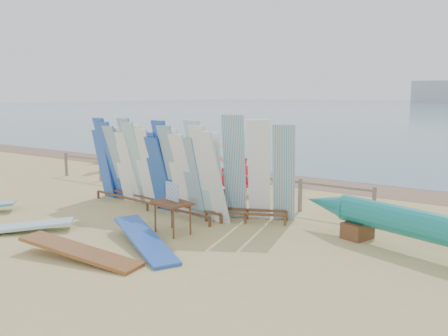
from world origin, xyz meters
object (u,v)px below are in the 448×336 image
Objects in this scene: flat_board_d at (145,248)px; beach_chair_right at (247,187)px; outrigger_canoe at (436,231)px; beachgoer_1 at (131,147)px; beachgoer_0 at (106,151)px; beachgoer_4 at (169,161)px; vendor_table at (173,216)px; beachgoer_extra_1 at (107,144)px; beach_chair_left at (187,182)px; beachgoer_3 at (214,162)px; beachgoer_6 at (237,170)px; stroller at (235,180)px; side_surfboard_rack at (247,173)px; flat_board_c at (80,259)px; flat_board_b at (12,232)px; main_surfboard_rack at (152,169)px; beachgoer_2 at (168,162)px.

flat_board_d is 2.92× the size of beach_chair_right.
beachgoer_1 reaches higher than outrigger_canoe.
beachgoer_1 reaches higher than flat_board_d.
beachgoer_4 is at bearing 127.94° from beachgoer_0.
vendor_table is 0.72× the size of beachgoer_extra_1.
beach_chair_left is 0.56× the size of beachgoer_3.
beachgoer_6 is (-1.39, 5.61, 0.78)m from flat_board_d.
outrigger_canoe is at bearing 1.13° from beach_chair_left.
stroller is at bearing 120.09° from vendor_table.
beachgoer_0 is at bearing 169.74° from stroller.
beachgoer_0 reaches higher than beach_chair_left.
stroller is at bearing 9.88° from beachgoer_extra_1.
beachgoer_0 is 0.90× the size of beachgoer_1.
flat_board_d is 1.65× the size of beachgoer_0.
beachgoer_1 is at bearing 128.60° from side_surfboard_rack.
beach_chair_left is at bearing 156.41° from beach_chair_right.
beachgoer_3 is (-1.53, 0.98, 0.34)m from stroller.
side_surfboard_rack is at bearing -54.34° from stroller.
beachgoer_1 reaches higher than stroller.
flat_board_c is 2.92× the size of beach_chair_right.
beachgoer_3 is (0.34, 7.47, 0.79)m from flat_board_b.
flat_board_c reaches higher than flat_board_b.
beachgoer_3 reaches higher than outrigger_canoe.
flat_board_b is at bearing 34.84° from beachgoer_3.
beachgoer_0 reaches higher than outrigger_canoe.
main_surfboard_rack is 7.25m from outrigger_canoe.
beach_chair_right reaches higher than flat_board_b.
beachgoer_1 reaches higher than flat_board_c.
outrigger_canoe is 6.73m from beach_chair_right.
beach_chair_left reaches higher than flat_board_c.
flat_board_d is (2.12, -2.51, -1.14)m from main_surfboard_rack.
beachgoer_6 reaches higher than beach_chair_right.
beachgoer_6 is at bearing 119.47° from vendor_table.
beachgoer_extra_1 is (-9.51, 2.79, 0.55)m from beach_chair_right.
beach_chair_right is (-1.59, 2.55, -0.95)m from side_surfboard_rack.
beachgoer_3 is 5.36m from beachgoer_1.
side_surfboard_rack is at bearing -91.24° from beach_chair_right.
beachgoer_3 is 7.72m from beachgoer_extra_1.
flat_board_c is at bearing -85.72° from stroller.
beachgoer_3 is (-3.60, 3.55, -0.43)m from side_surfboard_rack.
beachgoer_extra_1 is at bearing -65.92° from beachgoer_3.
main_surfboard_rack is at bearing -51.80° from beach_chair_left.
beachgoer_3 reaches higher than flat_board_d.
flat_board_b is 2.92× the size of beach_chair_right.
beachgoer_extra_1 is 0.99× the size of beachgoer_4.
beachgoer_2 is (-4.83, 2.53, -0.41)m from side_surfboard_rack.
side_surfboard_rack is 2.27× the size of vendor_table.
beachgoer_2 is at bearing 64.89° from flat_board_d.
flat_board_d is at bearing -172.41° from beachgoer_2.
beach_chair_right is at bearing 171.83° from outrigger_canoe.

